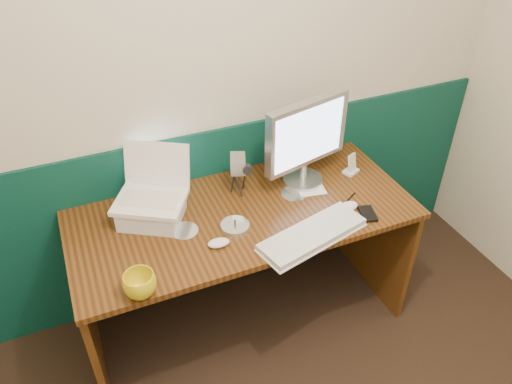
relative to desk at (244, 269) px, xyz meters
name	(u,v)px	position (x,y,z in m)	size (l,w,h in m)	color
back_wall	(176,88)	(-0.17, 0.37, 0.88)	(3.50, 0.04, 2.50)	beige
wainscot	(190,218)	(-0.17, 0.36, 0.12)	(3.48, 0.02, 1.00)	#07342E
desk	(244,269)	(0.00, 0.00, 0.00)	(1.60, 0.70, 0.75)	#3B1E0A
laptop_riser	(152,211)	(-0.40, 0.12, 0.42)	(0.26, 0.22, 0.09)	silver
laptop	(147,180)	(-0.40, 0.12, 0.59)	(0.30, 0.23, 0.25)	white
monitor	(305,141)	(0.37, 0.12, 0.61)	(0.46, 0.13, 0.46)	silver
keyboard	(312,235)	(0.21, -0.28, 0.39)	(0.50, 0.17, 0.03)	silver
mouse_right	(348,207)	(0.45, -0.17, 0.39)	(0.11, 0.06, 0.04)	white
mouse_left	(219,243)	(-0.18, -0.17, 0.39)	(0.10, 0.06, 0.03)	white
mug	(140,285)	(-0.55, -0.31, 0.43)	(0.13, 0.13, 0.10)	yellow
camcorder	(238,175)	(0.04, 0.15, 0.48)	(0.09, 0.13, 0.21)	#ABACB0
cd_spindle	(235,227)	(-0.08, -0.10, 0.39)	(0.13, 0.13, 0.03)	silver
cd_loose_a	(184,230)	(-0.29, -0.02, 0.38)	(0.13, 0.13, 0.00)	silver
cd_loose_b	(294,194)	(0.28, 0.04, 0.38)	(0.13, 0.13, 0.00)	silver
pen	(349,199)	(0.50, -0.11, 0.38)	(0.01, 0.01, 0.13)	black
papers	(312,190)	(0.37, 0.03, 0.38)	(0.13, 0.09, 0.00)	white
dock	(351,171)	(0.64, 0.09, 0.38)	(0.08, 0.06, 0.01)	silver
music_player	(352,163)	(0.64, 0.09, 0.44)	(0.05, 0.01, 0.09)	silver
pda	(368,214)	(0.52, -0.24, 0.38)	(0.07, 0.11, 0.01)	black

